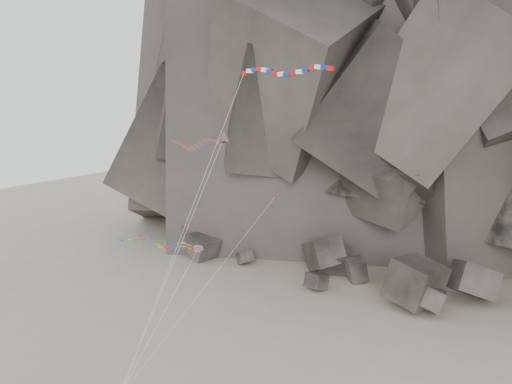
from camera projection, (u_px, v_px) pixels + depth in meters
The scene contains 7 objects.
ground at pixel (210, 374), 55.95m from camera, with size 260.00×260.00×0.00m, color #9E977F.
headland at pixel (397, 44), 107.39m from camera, with size 110.00×70.00×84.00m, color #4F4741, non-canonical shape.
boulder_field at pixel (315, 265), 85.44m from camera, with size 61.68×15.33×8.18m.
delta_kite at pixel (194, 143), 53.91m from camera, with size 8.82×12.25×25.72m.
banner_kite at pixel (283, 74), 48.18m from camera, with size 16.60×13.55×32.01m.
parafoil_kite at pixel (154, 242), 56.10m from camera, with size 12.41×10.04×13.55m.
pennant_kite at pixel (238, 244), 51.03m from camera, with size 10.31×13.47×19.01m.
Camera 1 is at (30.48, -41.45, 30.43)m, focal length 35.00 mm.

